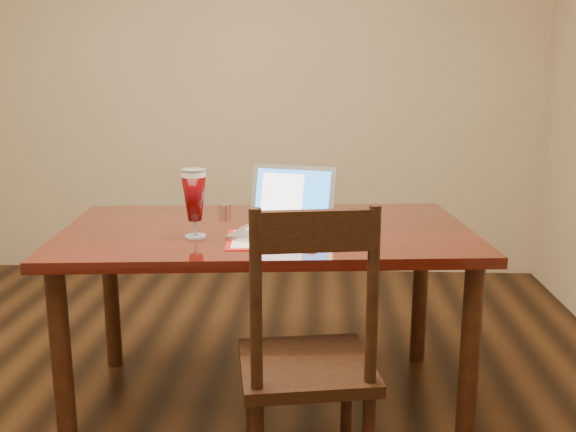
{
  "coord_description": "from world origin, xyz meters",
  "views": [
    {
      "loc": [
        0.72,
        -2.05,
        1.44
      ],
      "look_at": [
        0.58,
        0.41,
        0.88
      ],
      "focal_mm": 40.0,
      "sensor_mm": 36.0,
      "label": 1
    }
  ],
  "objects": [
    {
      "name": "dining_table",
      "position": [
        0.48,
        0.55,
        0.71
      ],
      "size": [
        1.78,
        1.11,
        1.07
      ],
      "rotation": [
        0.0,
        0.0,
        0.09
      ],
      "color": "#4C0E0A",
      "rests_on": "ground"
    },
    {
      "name": "dining_chair",
      "position": [
        0.68,
        -0.07,
        0.49
      ],
      "size": [
        0.51,
        0.49,
        1.05
      ],
      "rotation": [
        0.0,
        0.0,
        0.17
      ],
      "color": "black",
      "rests_on": "ground"
    }
  ]
}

